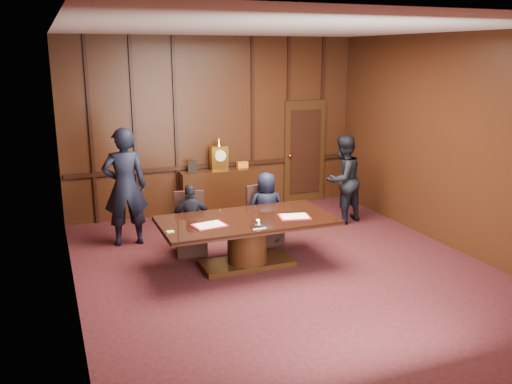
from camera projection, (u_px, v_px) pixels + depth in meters
room at (288, 156)px, 7.86m from camera, size 7.00×7.04×3.50m
sideboard at (220, 190)px, 10.96m from camera, size 1.60×0.45×1.54m
conference_table at (247, 234)px, 8.19m from camera, size 2.62×1.32×0.76m
folder_left at (209, 225)px, 7.79m from camera, size 0.51×0.40×0.02m
folder_right at (294, 217)px, 8.20m from camera, size 0.52×0.42×0.02m
inkstand at (258, 224)px, 7.71m from camera, size 0.20×0.14×0.12m
notepad at (170, 232)px, 7.51m from camera, size 0.10×0.08×0.01m
chair_left at (191, 235)px, 8.81m from camera, size 0.56×0.56×0.99m
chair_right at (264, 226)px, 9.27m from camera, size 0.58×0.58×0.99m
signatory_left at (191, 220)px, 8.67m from camera, size 0.70×0.34×1.16m
signatory_right at (266, 209)px, 9.12m from camera, size 0.67×0.50×1.25m
witness_left at (125, 187)px, 9.03m from camera, size 0.75×0.51×2.00m
witness_right at (343, 180)px, 10.26m from camera, size 0.99×0.87×1.69m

